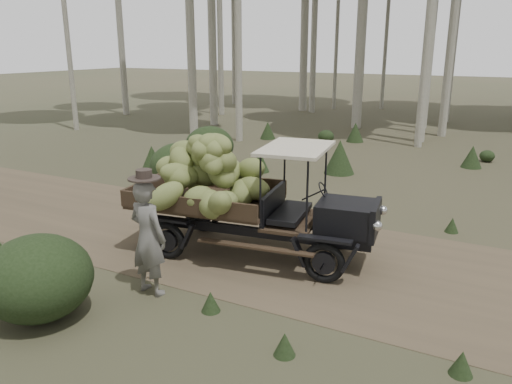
% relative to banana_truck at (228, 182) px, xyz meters
% --- Properties ---
extents(ground, '(120.00, 120.00, 0.00)m').
position_rel_banana_truck_xyz_m(ground, '(2.70, 0.39, -1.30)').
color(ground, '#473D2B').
rests_on(ground, ground).
extents(dirt_track, '(70.00, 4.00, 0.01)m').
position_rel_banana_truck_xyz_m(dirt_track, '(2.70, 0.39, -1.30)').
color(dirt_track, brown).
rests_on(dirt_track, ground).
extents(banana_truck, '(4.50, 2.41, 2.22)m').
position_rel_banana_truck_xyz_m(banana_truck, '(0.00, 0.00, 0.00)').
color(banana_truck, black).
rests_on(banana_truck, ground).
extents(farmer, '(0.68, 0.52, 1.90)m').
position_rel_banana_truck_xyz_m(farmer, '(-0.25, -1.87, -0.40)').
color(farmer, '#63605A').
rests_on(farmer, ground).
extents(undergrowth, '(22.53, 22.93, 1.39)m').
position_rel_banana_truck_xyz_m(undergrowth, '(1.71, -1.87, -0.76)').
color(undergrowth, '#233319').
rests_on(undergrowth, ground).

